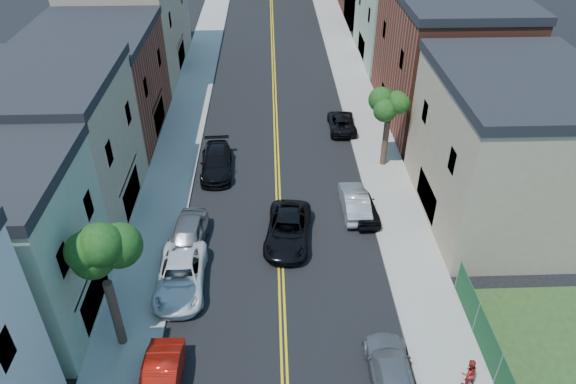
{
  "coord_description": "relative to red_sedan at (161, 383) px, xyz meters",
  "views": [
    {
      "loc": [
        -0.39,
        -3.4,
        21.05
      ],
      "look_at": [
        0.59,
        23.86,
        2.0
      ],
      "focal_mm": 33.0,
      "sensor_mm": 36.0,
      "label": 1
    }
  ],
  "objects": [
    {
      "name": "sidewalk_right",
      "position": [
        13.4,
        28.9,
        -0.68
      ],
      "size": [
        3.2,
        100.0,
        0.15
      ],
      "primitive_type": "cube",
      "color": "gray",
      "rests_on": "ground"
    },
    {
      "name": "sidewalk_left",
      "position": [
        -2.4,
        28.9,
        -0.68
      ],
      "size": [
        3.2,
        100.0,
        0.15
      ],
      "primitive_type": "cube",
      "color": "gray",
      "rests_on": "ground"
    },
    {
      "name": "pedestrian_right",
      "position": [
        13.71,
        -0.07,
        0.16
      ],
      "size": [
        0.84,
        0.7,
        1.54
      ],
      "primitive_type": "imported",
      "rotation": [
        0.0,
        0.0,
        3.31
      ],
      "color": "maroon",
      "rests_on": "sidewalk_right"
    },
    {
      "name": "black_car_right",
      "position": [
        10.98,
        12.76,
        -0.06
      ],
      "size": [
        1.92,
        4.18,
        1.39
      ],
      "primitive_type": "imported",
      "rotation": [
        0.0,
        0.0,
        3.21
      ],
      "color": "black",
      "rests_on": "ground"
    },
    {
      "name": "curb_right",
      "position": [
        11.65,
        28.9,
        -0.68
      ],
      "size": [
        0.3,
        100.0,
        0.15
      ],
      "primitive_type": "cube",
      "color": "gray",
      "rests_on": "ground"
    },
    {
      "name": "bldg_left_tan_far",
      "position": [
        -8.5,
        38.9,
        3.99
      ],
      "size": [
        9.0,
        16.0,
        9.5
      ],
      "primitive_type": "cube",
      "color": "#998466",
      "rests_on": "ground"
    },
    {
      "name": "silver_car_right",
      "position": [
        10.47,
        13.3,
        0.0
      ],
      "size": [
        1.68,
        4.62,
        1.51
      ],
      "primitive_type": "imported",
      "rotation": [
        0.0,
        0.0,
        3.16
      ],
      "color": "#ABADB2",
      "rests_on": "ground"
    },
    {
      "name": "black_suv_lane",
      "position": [
        6.0,
        10.49,
        0.02
      ],
      "size": [
        3.25,
        5.89,
        1.56
      ],
      "primitive_type": "imported",
      "rotation": [
        0.0,
        0.0,
        -0.12
      ],
      "color": "black",
      "rests_on": "ground"
    },
    {
      "name": "bldg_left_tan_near",
      "position": [
        -8.5,
        13.9,
        3.74
      ],
      "size": [
        9.0,
        10.0,
        9.0
      ],
      "primitive_type": "cube",
      "color": "#998466",
      "rests_on": "ground"
    },
    {
      "name": "bldg_right_tan",
      "position": [
        19.5,
        12.9,
        3.74
      ],
      "size": [
        9.0,
        12.0,
        9.0
      ],
      "primitive_type": "cube",
      "color": "#998466",
      "rests_on": "ground"
    },
    {
      "name": "bldg_right_palegrn",
      "position": [
        19.5,
        40.9,
        3.49
      ],
      "size": [
        9.0,
        12.0,
        8.5
      ],
      "primitive_type": "cube",
      "color": "gray",
      "rests_on": "ground"
    },
    {
      "name": "bldg_left_brick",
      "position": [
        -8.5,
        24.9,
        3.24
      ],
      "size": [
        9.0,
        12.0,
        8.0
      ],
      "primitive_type": "cube",
      "color": "brown",
      "rests_on": "ground"
    },
    {
      "name": "tree_right_far",
      "position": [
        13.42,
        18.9,
        5.0
      ],
      "size": [
        4.4,
        4.4,
        8.03
      ],
      "color": "#3B261D",
      "rests_on": "sidewalk_right"
    },
    {
      "name": "tree_left_mid",
      "position": [
        -2.38,
        2.91,
        5.83
      ],
      "size": [
        5.2,
        5.2,
        9.29
      ],
      "color": "#3B261D",
      "rests_on": "sidewalk_left"
    },
    {
      "name": "black_car_left",
      "position": [
        1.06,
        18.48,
        0.03
      ],
      "size": [
        2.44,
        5.51,
        1.57
      ],
      "primitive_type": "imported",
      "rotation": [
        0.0,
        0.0,
        0.04
      ],
      "color": "black",
      "rests_on": "ground"
    },
    {
      "name": "grey_car_right",
      "position": [
        10.3,
        0.27,
        -0.05
      ],
      "size": [
        2.0,
        4.89,
        1.42
      ],
      "primitive_type": "imported",
      "rotation": [
        0.0,
        0.0,
        3.14
      ],
      "color": "slate",
      "rests_on": "ground"
    },
    {
      "name": "bldg_right_brick",
      "position": [
        19.5,
        26.9,
        4.24
      ],
      "size": [
        9.0,
        14.0,
        10.0
      ],
      "primitive_type": "cube",
      "color": "brown",
      "rests_on": "ground"
    },
    {
      "name": "dark_car_right_far",
      "position": [
        11.0,
        24.7,
        -0.12
      ],
      "size": [
        2.17,
        4.63,
        1.28
      ],
      "primitive_type": "imported",
      "rotation": [
        0.0,
        0.0,
        3.13
      ],
      "color": "black",
      "rests_on": "ground"
    },
    {
      "name": "curb_left",
      "position": [
        -0.65,
        28.9,
        -0.68
      ],
      "size": [
        0.3,
        100.0,
        0.15
      ],
      "primitive_type": "cube",
      "color": "gray",
      "rests_on": "ground"
    },
    {
      "name": "red_sedan",
      "position": [
        0.0,
        0.0,
        0.0
      ],
      "size": [
        1.62,
        4.6,
        1.51
      ],
      "primitive_type": "imported",
      "rotation": [
        0.0,
        0.0,
        -0.0
      ],
      "color": "#B8170C",
      "rests_on": "ground"
    },
    {
      "name": "grey_car_left",
      "position": [
        0.0,
        9.93,
        0.1
      ],
      "size": [
        2.34,
        5.15,
        1.71
      ],
      "primitive_type": "imported",
      "rotation": [
        0.0,
        0.0,
        -0.06
      ],
      "color": "#56595D",
      "rests_on": "ground"
    },
    {
      "name": "white_pickup",
      "position": [
        0.0,
        6.72,
        0.02
      ],
      "size": [
        2.73,
        5.68,
        1.56
      ],
      "primitive_type": "imported",
      "rotation": [
        0.0,
        0.0,
        0.02
      ],
      "color": "silver",
      "rests_on": "ground"
    }
  ]
}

